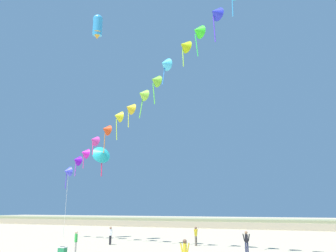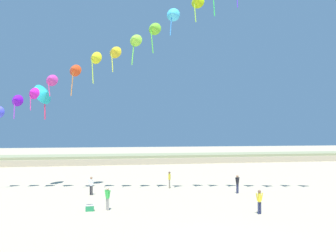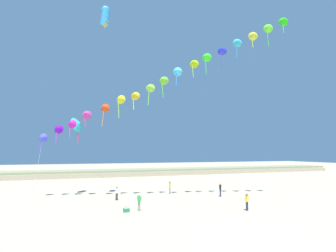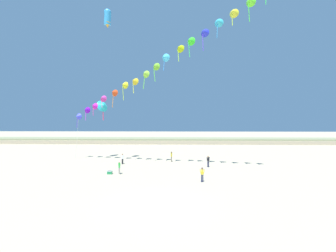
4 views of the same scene
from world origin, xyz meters
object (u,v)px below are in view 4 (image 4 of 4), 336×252
Objects in this scene: person_mid_center at (171,156)px; large_kite_low_lead at (108,18)px; beach_cooler at (110,172)px; person_far_left at (202,174)px; person_near_left at (208,161)px; large_kite_mid_trail at (103,105)px; person_far_right at (119,167)px; person_near_right at (122,158)px.

person_mid_center is 22.75m from large_kite_low_lead.
person_far_left is at bearing -16.61° from beach_cooler.
person_mid_center is at bearing 18.66° from large_kite_low_lead.
person_far_left is (-1.78, -7.80, -0.02)m from person_near_left.
large_kite_mid_trail is (-2.54, 5.55, -12.33)m from large_kite_low_lead.
large_kite_low_lead is at bearing -161.34° from person_mid_center.
beach_cooler is at bearing -130.71° from person_mid_center.
person_far_left is 10.21m from person_far_right.
person_mid_center is 0.44× the size of large_kite_mid_trail.
person_far_right is 14.89m from large_kite_mid_trail.
person_near_left is 8.00m from person_far_left.
person_near_right is at bearing 171.77° from person_near_left.
person_near_right is at bearing 138.35° from person_far_left.
large_kite_low_lead is 22.05m from beach_cooler.
large_kite_mid_trail reaches higher than person_near_right.
large_kite_low_lead reaches higher than person_near_right.
person_far_right is at bearing -125.72° from person_mid_center.
person_near_right is 0.43× the size of large_kite_mid_trail.
person_near_left is 0.59× the size of large_kite_low_lead.
large_kite_low_lead reaches higher than large_kite_mid_trail.
large_kite_low_lead reaches higher than person_near_left.
person_near_left is at bearing 21.80° from person_far_right.
large_kite_mid_trail is 6.30× the size of beach_cooler.
person_mid_center is at bearing -11.70° from large_kite_mid_trail.
large_kite_low_lead reaches higher than beach_cooler.
person_near_right is at bearing 24.85° from large_kite_low_lead.
person_far_right is 21.51m from large_kite_low_lead.
large_kite_mid_trail is (-4.42, 4.68, 8.26)m from person_near_right.
person_near_left is 1.00× the size of person_mid_center.
person_mid_center is 10.66m from person_far_right.
person_near_left reaches higher than person_far_right.
large_kite_mid_trail reaches higher than person_far_left.
person_far_left is 2.73× the size of beach_cooler.
large_kite_low_lead reaches higher than person_mid_center.
large_kite_mid_trail is at bearing 111.49° from beach_cooler.
person_near_right is (-12.59, 1.82, -0.02)m from person_near_left.
person_far_left reaches higher than person_near_right.
large_kite_mid_trail reaches higher than person_near_left.
person_near_right is at bearing -163.00° from person_mid_center.
large_kite_mid_trail is at bearing 159.07° from person_near_left.
large_kite_low_lead is (-3.00, 5.54, 20.57)m from person_far_right.
person_far_left is at bearing -43.19° from large_kite_mid_trail.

